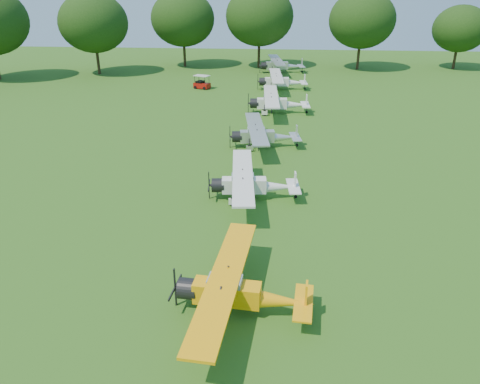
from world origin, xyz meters
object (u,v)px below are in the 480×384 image
object	(u,v)px
aircraft_5	(277,102)
aircraft_6	(281,80)
aircraft_4	(263,134)
aircraft_2	(237,291)
aircraft_3	(251,183)
aircraft_7	(280,64)
golf_cart	(202,84)

from	to	relation	value
aircraft_5	aircraft_6	distance (m)	12.35
aircraft_5	aircraft_6	world-z (taller)	aircraft_5
aircraft_5	aircraft_4	bearing A→B (deg)	-98.07
aircraft_2	aircraft_3	bearing A→B (deg)	95.79
aircraft_2	aircraft_6	world-z (taller)	aircraft_6
aircraft_3	aircraft_7	xyz separation A→B (m)	(1.70, 47.58, 0.19)
aircraft_7	golf_cart	bearing A→B (deg)	-136.80
aircraft_5	golf_cart	distance (m)	15.87
aircraft_6	aircraft_7	size ratio (longest dim) A/B	0.93
aircraft_2	aircraft_4	world-z (taller)	aircraft_4
aircraft_6	aircraft_7	xyz separation A→B (m)	(-0.10, 12.66, 0.09)
aircraft_2	aircraft_6	size ratio (longest dim) A/B	0.93
aircraft_4	aircraft_2	bearing A→B (deg)	-98.11
aircraft_6	aircraft_5	bearing A→B (deg)	-95.58
aircraft_6	golf_cart	size ratio (longest dim) A/B	4.47
aircraft_4	aircraft_5	size ratio (longest dim) A/B	0.92
aircraft_4	aircraft_7	size ratio (longest dim) A/B	0.87
aircraft_3	golf_cart	size ratio (longest dim) A/B	4.11
aircraft_4	aircraft_3	bearing A→B (deg)	-99.47
aircraft_6	aircraft_2	bearing A→B (deg)	-95.82
aircraft_5	aircraft_7	size ratio (longest dim) A/B	0.95
golf_cart	aircraft_5	bearing A→B (deg)	-26.60
aircraft_4	aircraft_6	xyz separation A→B (m)	(1.46, 24.13, 0.08)
aircraft_4	aircraft_6	size ratio (longest dim) A/B	0.94
aircraft_6	aircraft_7	bearing A→B (deg)	86.65
aircraft_2	aircraft_7	distance (m)	59.57
aircraft_5	aircraft_3	bearing A→B (deg)	-96.44
aircraft_2	golf_cart	world-z (taller)	aircraft_2
aircraft_4	aircraft_7	bearing A→B (deg)	80.24
aircraft_3	golf_cart	bearing A→B (deg)	99.27
aircraft_2	aircraft_4	distance (m)	22.76
aircraft_2	golf_cart	size ratio (longest dim) A/B	4.14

